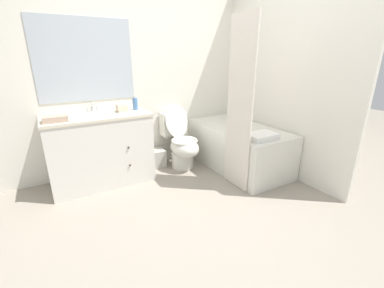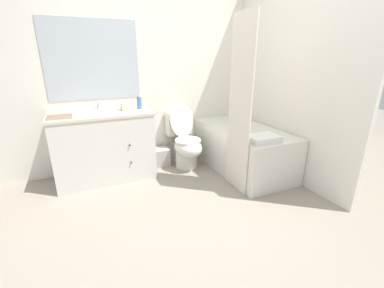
{
  "view_description": "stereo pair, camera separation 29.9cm",
  "coord_description": "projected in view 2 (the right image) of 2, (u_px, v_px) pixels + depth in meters",
  "views": [
    {
      "loc": [
        -1.25,
        -1.73,
        1.49
      ],
      "look_at": [
        0.16,
        0.72,
        0.51
      ],
      "focal_mm": 24.0,
      "sensor_mm": 36.0,
      "label": 1
    },
    {
      "loc": [
        -0.99,
        -1.87,
        1.49
      ],
      "look_at": [
        0.16,
        0.72,
        0.51
      ],
      "focal_mm": 24.0,
      "sensor_mm": 36.0,
      "label": 2
    }
  ],
  "objects": [
    {
      "name": "sink_faucet",
      "position": [
        99.0,
        106.0,
        3.21
      ],
      "size": [
        0.14,
        0.12,
        0.12
      ],
      "color": "silver",
      "rests_on": "vanity_cabinet"
    },
    {
      "name": "toilet",
      "position": [
        185.0,
        143.0,
        3.55
      ],
      "size": [
        0.36,
        0.67,
        0.86
      ],
      "color": "silver",
      "rests_on": "ground_plane"
    },
    {
      "name": "vanity_cabinet",
      "position": [
        105.0,
        145.0,
        3.17
      ],
      "size": [
        1.17,
        0.6,
        0.85
      ],
      "color": "silver",
      "rests_on": "ground_plane"
    },
    {
      "name": "wall_back",
      "position": [
        154.0,
        74.0,
        3.46
      ],
      "size": [
        8.0,
        0.06,
        2.5
      ],
      "color": "white",
      "rests_on": "ground_plane"
    },
    {
      "name": "hand_towel_folded",
      "position": [
        60.0,
        115.0,
        2.75
      ],
      "size": [
        0.24,
        0.18,
        0.06
      ],
      "color": "tan",
      "rests_on": "vanity_cabinet"
    },
    {
      "name": "bathtub",
      "position": [
        242.0,
        148.0,
        3.49
      ],
      "size": [
        0.75,
        1.48,
        0.58
      ],
      "color": "silver",
      "rests_on": "ground_plane"
    },
    {
      "name": "ground_plane",
      "position": [
        207.0,
        218.0,
        2.48
      ],
      "size": [
        14.0,
        14.0,
        0.0
      ],
      "primitive_type": "plane",
      "color": "gray"
    },
    {
      "name": "tissue_box",
      "position": [
        126.0,
        106.0,
        3.15
      ],
      "size": [
        0.11,
        0.14,
        0.12
      ],
      "color": "beige",
      "rests_on": "vanity_cabinet"
    },
    {
      "name": "soap_dispenser",
      "position": [
        139.0,
        102.0,
        3.22
      ],
      "size": [
        0.06,
        0.06,
        0.18
      ],
      "color": "#4C7AB2",
      "rests_on": "vanity_cabinet"
    },
    {
      "name": "wall_right",
      "position": [
        277.0,
        75.0,
        3.28
      ],
      "size": [
        0.05,
        2.59,
        2.5
      ],
      "color": "white",
      "rests_on": "ground_plane"
    },
    {
      "name": "wastebasket",
      "position": [
        159.0,
        157.0,
        3.65
      ],
      "size": [
        0.27,
        0.23,
        0.24
      ],
      "color": "#B7B2A8",
      "rests_on": "ground_plane"
    },
    {
      "name": "shower_curtain",
      "position": [
        240.0,
        108.0,
        2.75
      ],
      "size": [
        0.01,
        0.41,
        1.9
      ],
      "color": "silver",
      "rests_on": "ground_plane"
    },
    {
      "name": "bath_towel_folded",
      "position": [
        263.0,
        138.0,
        2.87
      ],
      "size": [
        0.36,
        0.26,
        0.07
      ],
      "color": "white",
      "rests_on": "bathtub"
    }
  ]
}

